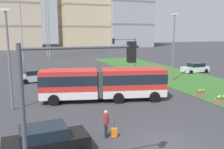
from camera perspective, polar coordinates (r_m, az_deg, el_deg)
ground_plane at (r=14.88m, az=12.08°, el=-15.77°), size 260.00×260.00×0.00m
grass_median at (r=30.44m, az=23.65°, el=-2.97°), size 10.00×70.00×0.08m
articulated_bus at (r=22.76m, az=-2.00°, el=-2.10°), size 12.04×5.21×3.00m
car_white_van at (r=40.95m, az=19.21°, el=1.46°), size 4.43×2.08×1.58m
car_silver_hatch at (r=32.99m, az=-17.68°, el=-0.38°), size 4.61×2.50×1.58m
car_black_sedan at (r=13.56m, az=-15.51°, el=-15.05°), size 4.49×2.21×1.58m
pedestrian_crossing at (r=14.98m, az=-1.43°, el=-11.19°), size 0.36×0.58×1.74m
rolling_suitcase at (r=15.21m, az=0.48°, el=-13.66°), size 0.39×0.29×0.97m
flower_planter_1 at (r=23.84m, az=24.45°, el=-5.49°), size 1.10×0.56×0.74m
flower_planter_2 at (r=25.66m, az=20.42°, el=-4.16°), size 1.10×0.56×0.74m
traffic_light_near_left at (r=8.63m, az=-11.12°, el=-4.98°), size 4.36×0.28×6.08m
traffic_light_far_right at (r=36.45m, az=3.62°, el=5.96°), size 3.93×0.28×5.58m
streetlight_left at (r=21.05m, az=-23.39°, el=4.15°), size 0.70×0.28×8.27m
streetlight_median at (r=32.33m, az=14.44°, el=6.89°), size 0.70×0.28×8.82m
apartment_tower_eastcentre at (r=113.90m, az=3.39°, el=16.47°), size 20.04×18.18×38.68m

